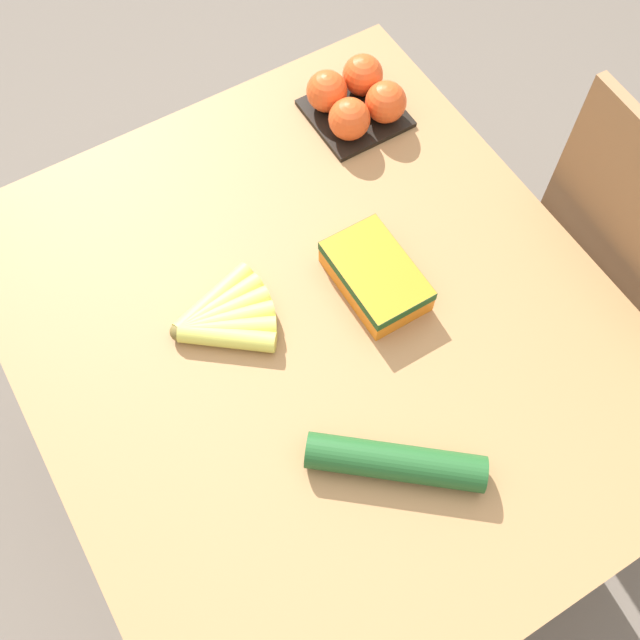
{
  "coord_description": "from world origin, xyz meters",
  "views": [
    {
      "loc": [
        0.47,
        -0.28,
        1.86
      ],
      "look_at": [
        0.0,
        0.0,
        0.8
      ],
      "focal_mm": 42.0,
      "sensor_mm": 36.0,
      "label": 1
    }
  ],
  "objects_px": {
    "banana_bunch": "(222,318)",
    "carrot_bag": "(376,275)",
    "cucumber_near": "(395,462)",
    "chair": "(624,296)",
    "tomato_pack": "(356,99)"
  },
  "relations": [
    {
      "from": "banana_bunch",
      "to": "tomato_pack",
      "type": "xyz_separation_m",
      "value": [
        -0.27,
        0.43,
        0.03
      ]
    },
    {
      "from": "carrot_bag",
      "to": "chair",
      "type": "bearing_deg",
      "value": 71.16
    },
    {
      "from": "banana_bunch",
      "to": "cucumber_near",
      "type": "xyz_separation_m",
      "value": [
        0.35,
        0.1,
        0.01
      ]
    },
    {
      "from": "chair",
      "to": "banana_bunch",
      "type": "bearing_deg",
      "value": 75.03
    },
    {
      "from": "banana_bunch",
      "to": "carrot_bag",
      "type": "relative_size",
      "value": 0.95
    },
    {
      "from": "banana_bunch",
      "to": "carrot_bag",
      "type": "height_order",
      "value": "carrot_bag"
    },
    {
      "from": "chair",
      "to": "carrot_bag",
      "type": "relative_size",
      "value": 5.62
    },
    {
      "from": "banana_bunch",
      "to": "tomato_pack",
      "type": "height_order",
      "value": "tomato_pack"
    },
    {
      "from": "chair",
      "to": "cucumber_near",
      "type": "distance_m",
      "value": 0.72
    },
    {
      "from": "tomato_pack",
      "to": "cucumber_near",
      "type": "height_order",
      "value": "tomato_pack"
    },
    {
      "from": "chair",
      "to": "tomato_pack",
      "type": "bearing_deg",
      "value": 36.46
    },
    {
      "from": "chair",
      "to": "carrot_bag",
      "type": "bearing_deg",
      "value": 73.77
    },
    {
      "from": "tomato_pack",
      "to": "carrot_bag",
      "type": "bearing_deg",
      "value": -27.29
    },
    {
      "from": "banana_bunch",
      "to": "carrot_bag",
      "type": "bearing_deg",
      "value": 75.03
    },
    {
      "from": "chair",
      "to": "banana_bunch",
      "type": "height_order",
      "value": "chair"
    }
  ]
}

